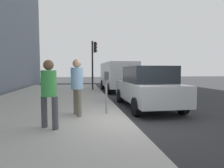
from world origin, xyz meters
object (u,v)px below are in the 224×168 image
Objects in this scene: pedestrian_at_meter at (77,82)px; traffic_signal at (94,57)px; pedestrian_bystander at (49,89)px; parked_van_far at (117,75)px; parking_meter at (106,83)px; parked_sedan_near at (147,87)px.

traffic_signal reaches higher than pedestrian_at_meter.
pedestrian_bystander is (-1.30, 0.66, -0.07)m from pedestrian_at_meter.
pedestrian_bystander is 0.47× the size of traffic_signal.
traffic_signal reaches higher than parked_van_far.
pedestrian_at_meter reaches higher than pedestrian_bystander.
parking_meter is 0.27× the size of parked_van_far.
parking_meter is at bearing 127.04° from parked_sedan_near.
traffic_signal reaches higher than parked_sedan_near.
parked_van_far reaches higher than parking_meter.
parked_sedan_near is (1.55, -2.90, -0.33)m from pedestrian_at_meter.
pedestrian_bystander is 4.56m from parked_sedan_near.
parking_meter is 0.96m from pedestrian_at_meter.
pedestrian_at_meter is 0.50× the size of traffic_signal.
pedestrian_bystander is (-1.38, 1.61, -0.02)m from parking_meter.
parked_sedan_near is 0.84× the size of parked_van_far.
pedestrian_at_meter is (-0.08, 0.95, 0.06)m from parking_meter.
parked_sedan_near is at bearing 11.92° from pedestrian_at_meter.
pedestrian_at_meter is 1.06× the size of pedestrian_bystander.
pedestrian_bystander is at bearing 128.69° from parked_sedan_near.
pedestrian_bystander is at bearing 159.52° from parked_van_far.
parking_meter is 8.08m from traffic_signal.
parked_van_far is 2.26m from traffic_signal.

